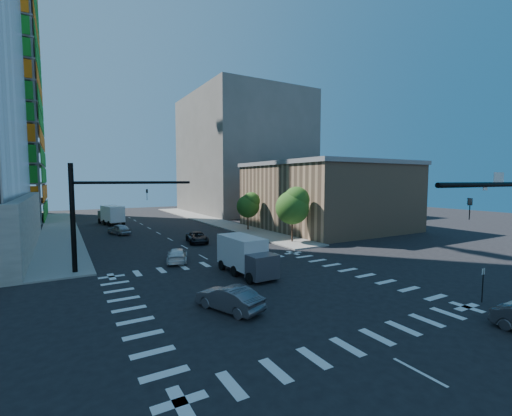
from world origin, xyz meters
TOP-DOWN VIEW (x-y plane):
  - ground at (0.00, 0.00)m, footprint 160.00×160.00m
  - road_markings at (0.00, 0.00)m, footprint 20.00×20.00m
  - sidewalk_ne at (12.50, 40.00)m, footprint 5.00×60.00m
  - sidewalk_nw at (-12.50, 40.00)m, footprint 5.00×60.00m
  - commercial_building at (25.00, 22.00)m, footprint 20.50×22.50m
  - bg_building_ne at (27.00, 55.00)m, footprint 24.00×30.00m
  - signal_mast_nw at (-10.00, 11.50)m, footprint 10.20×0.40m
  - tree_south at (12.63, 13.90)m, footprint 4.16×4.16m
  - tree_north at (12.93, 25.90)m, footprint 3.54×3.52m
  - no_parking_sign at (10.70, -9.00)m, footprint 0.30×0.06m
  - car_nb_far at (2.22, 19.79)m, footprint 3.04×5.15m
  - car_sb_near at (-2.89, 11.29)m, footprint 3.16×4.80m
  - car_sb_mid at (-5.17, 31.56)m, footprint 3.11×4.75m
  - car_sb_cross at (-3.85, -2.17)m, footprint 3.08×4.72m
  - box_truck_near at (0.76, 4.00)m, footprint 2.69×5.90m
  - box_truck_far at (-4.71, 44.33)m, footprint 3.87×6.69m

SIDE VIEW (x-z plane):
  - ground at x=0.00m, z-range 0.00..0.00m
  - road_markings at x=0.00m, z-range 0.00..0.01m
  - sidewalk_ne at x=12.50m, z-range 0.00..0.15m
  - sidewalk_nw at x=-12.50m, z-range 0.00..0.15m
  - car_sb_near at x=-2.89m, z-range 0.00..1.29m
  - car_nb_far at x=2.22m, z-range 0.00..1.34m
  - car_sb_cross at x=-3.85m, z-range 0.00..1.47m
  - car_sb_mid at x=-5.17m, z-range 0.00..1.50m
  - box_truck_near at x=0.76m, z-range -0.18..2.88m
  - no_parking_sign at x=10.70m, z-range 0.28..2.48m
  - box_truck_far at x=-4.71m, z-range -0.19..3.11m
  - tree_north at x=12.93m, z-range 1.10..6.88m
  - tree_south at x=12.63m, z-range 1.27..8.10m
  - commercial_building at x=25.00m, z-range 0.01..10.61m
  - signal_mast_nw at x=-10.00m, z-range 0.99..9.99m
  - bg_building_ne at x=27.00m, z-range 0.00..28.00m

